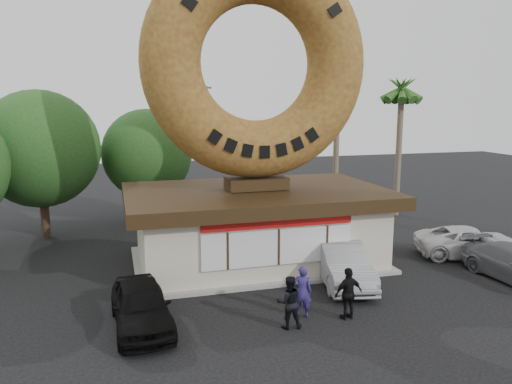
{
  "coord_description": "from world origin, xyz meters",
  "views": [
    {
      "loc": [
        -5.91,
        -14.5,
        7.05
      ],
      "look_at": [
        -0.59,
        4.0,
        3.54
      ],
      "focal_mm": 35.0,
      "sensor_mm": 36.0,
      "label": 1
    }
  ],
  "objects_px": {
    "person_left": "(302,291)",
    "car_white": "(471,242)",
    "street_lamp": "(182,144)",
    "donut_shop": "(256,223)",
    "giant_donut": "(256,63)",
    "car_silver": "(342,263)",
    "car_black": "(141,305)",
    "person_center": "(289,302)",
    "person_right": "(348,293)"
  },
  "relations": [
    {
      "from": "car_black",
      "to": "car_white",
      "type": "height_order",
      "value": "car_black"
    },
    {
      "from": "donut_shop",
      "to": "person_right",
      "type": "bearing_deg",
      "value": -79.16
    },
    {
      "from": "street_lamp",
      "to": "car_white",
      "type": "height_order",
      "value": "street_lamp"
    },
    {
      "from": "car_white",
      "to": "giant_donut",
      "type": "bearing_deg",
      "value": 97.82
    },
    {
      "from": "donut_shop",
      "to": "person_right",
      "type": "distance_m",
      "value": 6.7
    },
    {
      "from": "street_lamp",
      "to": "car_black",
      "type": "xyz_separation_m",
      "value": [
        -3.45,
        -15.31,
        -3.75
      ]
    },
    {
      "from": "street_lamp",
      "to": "donut_shop",
      "type": "bearing_deg",
      "value": -79.5
    },
    {
      "from": "street_lamp",
      "to": "person_center",
      "type": "relative_size",
      "value": 4.69
    },
    {
      "from": "donut_shop",
      "to": "car_silver",
      "type": "height_order",
      "value": "donut_shop"
    },
    {
      "from": "donut_shop",
      "to": "street_lamp",
      "type": "bearing_deg",
      "value": 100.5
    },
    {
      "from": "giant_donut",
      "to": "person_left",
      "type": "distance_m",
      "value": 9.75
    },
    {
      "from": "street_lamp",
      "to": "person_left",
      "type": "xyz_separation_m",
      "value": [
        1.71,
        -15.95,
        -3.61
      ]
    },
    {
      "from": "car_silver",
      "to": "street_lamp",
      "type": "bearing_deg",
      "value": 119.66
    },
    {
      "from": "person_left",
      "to": "person_center",
      "type": "height_order",
      "value": "person_left"
    },
    {
      "from": "donut_shop",
      "to": "street_lamp",
      "type": "height_order",
      "value": "street_lamp"
    },
    {
      "from": "car_white",
      "to": "donut_shop",
      "type": "bearing_deg",
      "value": 97.91
    },
    {
      "from": "car_black",
      "to": "giant_donut",
      "type": "bearing_deg",
      "value": 41.95
    },
    {
      "from": "car_silver",
      "to": "giant_donut",
      "type": "bearing_deg",
      "value": 137.9
    },
    {
      "from": "street_lamp",
      "to": "person_left",
      "type": "relative_size",
      "value": 4.59
    },
    {
      "from": "street_lamp",
      "to": "person_right",
      "type": "xyz_separation_m",
      "value": [
        3.1,
        -16.54,
        -3.61
      ]
    },
    {
      "from": "person_center",
      "to": "car_silver",
      "type": "height_order",
      "value": "person_center"
    },
    {
      "from": "person_right",
      "to": "car_black",
      "type": "bearing_deg",
      "value": -19.48
    },
    {
      "from": "donut_shop",
      "to": "person_right",
      "type": "height_order",
      "value": "donut_shop"
    },
    {
      "from": "person_left",
      "to": "car_white",
      "type": "bearing_deg",
      "value": -137.5
    },
    {
      "from": "car_silver",
      "to": "car_black",
      "type": "bearing_deg",
      "value": -154.85
    },
    {
      "from": "giant_donut",
      "to": "person_center",
      "type": "xyz_separation_m",
      "value": [
        -0.85,
        -6.62,
        -7.74
      ]
    },
    {
      "from": "person_right",
      "to": "car_black",
      "type": "height_order",
      "value": "person_right"
    },
    {
      "from": "donut_shop",
      "to": "car_black",
      "type": "xyz_separation_m",
      "value": [
        -5.3,
        -5.3,
        -1.04
      ]
    },
    {
      "from": "giant_donut",
      "to": "person_right",
      "type": "height_order",
      "value": "giant_donut"
    },
    {
      "from": "person_left",
      "to": "person_right",
      "type": "relative_size",
      "value": 1.0
    },
    {
      "from": "person_left",
      "to": "car_black",
      "type": "xyz_separation_m",
      "value": [
        -5.16,
        0.64,
        -0.14
      ]
    },
    {
      "from": "person_left",
      "to": "car_white",
      "type": "relative_size",
      "value": 0.35
    },
    {
      "from": "street_lamp",
      "to": "car_silver",
      "type": "bearing_deg",
      "value": -71.97
    },
    {
      "from": "car_white",
      "to": "person_center",
      "type": "bearing_deg",
      "value": 133.31
    },
    {
      "from": "donut_shop",
      "to": "street_lamp",
      "type": "distance_m",
      "value": 10.54
    },
    {
      "from": "person_right",
      "to": "car_white",
      "type": "bearing_deg",
      "value": -160.87
    },
    {
      "from": "donut_shop",
      "to": "car_black",
      "type": "bearing_deg",
      "value": -135.05
    },
    {
      "from": "giant_donut",
      "to": "person_right",
      "type": "xyz_separation_m",
      "value": [
        1.25,
        -6.54,
        -7.72
      ]
    },
    {
      "from": "person_left",
      "to": "car_white",
      "type": "height_order",
      "value": "person_left"
    },
    {
      "from": "donut_shop",
      "to": "person_right",
      "type": "xyz_separation_m",
      "value": [
        1.25,
        -6.52,
        -0.9
      ]
    },
    {
      "from": "donut_shop",
      "to": "person_center",
      "type": "xyz_separation_m",
      "value": [
        -0.85,
        -6.6,
        -0.91
      ]
    },
    {
      "from": "person_right",
      "to": "car_black",
      "type": "distance_m",
      "value": 6.67
    },
    {
      "from": "car_silver",
      "to": "car_white",
      "type": "distance_m",
      "value": 7.27
    },
    {
      "from": "car_black",
      "to": "street_lamp",
      "type": "bearing_deg",
      "value": 74.22
    },
    {
      "from": "donut_shop",
      "to": "giant_donut",
      "type": "relative_size",
      "value": 1.17
    },
    {
      "from": "donut_shop",
      "to": "car_silver",
      "type": "bearing_deg",
      "value": -53.6
    },
    {
      "from": "person_center",
      "to": "giant_donut",
      "type": "bearing_deg",
      "value": -89.64
    },
    {
      "from": "car_black",
      "to": "car_silver",
      "type": "xyz_separation_m",
      "value": [
        7.82,
        1.88,
        0.06
      ]
    },
    {
      "from": "donut_shop",
      "to": "car_white",
      "type": "distance_m",
      "value": 9.93
    },
    {
      "from": "giant_donut",
      "to": "person_center",
      "type": "height_order",
      "value": "giant_donut"
    }
  ]
}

